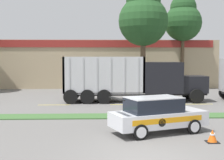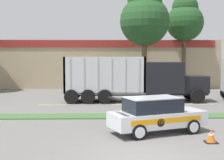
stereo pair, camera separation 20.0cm
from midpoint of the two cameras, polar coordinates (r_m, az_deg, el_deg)
ground_plane at (r=11.30m, az=6.23°, el=-13.96°), size 600.00×600.00×0.00m
grass_verge at (r=18.75m, az=3.03°, el=-6.60°), size 120.00×1.59×0.06m
centre_line_3 at (r=23.70m, az=-10.18°, el=-4.48°), size 2.40×0.14×0.01m
centre_line_4 at (r=23.50m, az=3.00°, el=-4.50°), size 2.40×0.14×0.01m
centre_line_5 at (r=24.52m, az=15.71°, el=-4.29°), size 2.40×0.14×0.01m
dump_truck_lead at (r=25.13m, az=6.68°, el=-0.15°), size 11.38×2.69×3.59m
rally_car at (r=14.69m, az=8.43°, el=-6.26°), size 4.77×3.16×1.73m
traffic_cone at (r=13.71m, az=18.09°, el=-9.77°), size 0.51×0.51×0.54m
store_building_backdrop at (r=41.31m, az=-4.22°, el=3.04°), size 30.88×12.10×5.55m
tree_behind_centre at (r=36.54m, az=13.34°, el=10.79°), size 4.17×4.17×10.60m
tree_behind_right at (r=32.36m, az=6.18°, el=11.47°), size 5.03×5.03×11.00m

